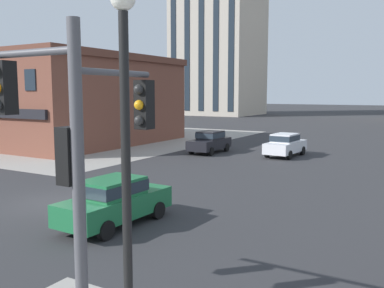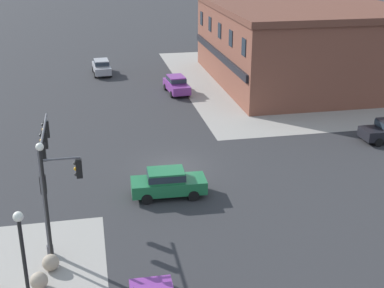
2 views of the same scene
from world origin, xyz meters
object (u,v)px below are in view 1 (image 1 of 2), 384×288
at_px(car_main_southbound_near, 114,200).
at_px(car_main_mid, 210,141).
at_px(traffic_signal_main, 28,139).
at_px(car_cross_westbound, 285,144).
at_px(street_lamp_corner_near, 126,153).

relative_size(car_main_southbound_near, car_main_mid, 1.01).
bearing_deg(car_main_southbound_near, traffic_signal_main, -60.33).
height_order(car_cross_westbound, car_main_mid, same).
bearing_deg(street_lamp_corner_near, car_main_mid, 115.30).
relative_size(traffic_signal_main, car_main_mid, 1.36).
bearing_deg(car_main_southbound_near, street_lamp_corner_near, -47.86).
distance_m(street_lamp_corner_near, car_main_mid, 26.94).
height_order(car_main_southbound_near, car_main_mid, same).
bearing_deg(street_lamp_corner_near, car_cross_westbound, 102.81).
relative_size(traffic_signal_main, street_lamp_corner_near, 0.98).
relative_size(car_cross_westbound, car_main_mid, 1.02).
distance_m(car_main_southbound_near, car_main_mid, 18.68).
xyz_separation_m(traffic_signal_main, car_cross_westbound, (-3.59, 25.30, -2.94)).
height_order(traffic_signal_main, car_cross_westbound, traffic_signal_main).
distance_m(traffic_signal_main, car_main_southbound_near, 7.90).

